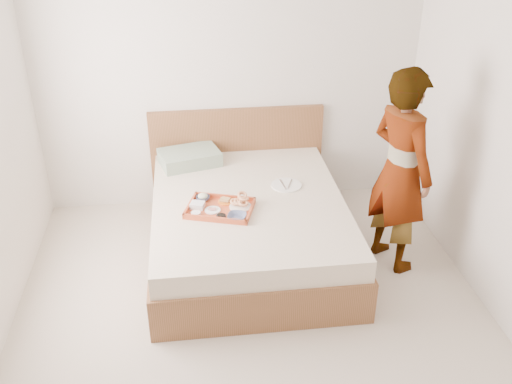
{
  "coord_description": "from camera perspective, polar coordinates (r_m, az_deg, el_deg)",
  "views": [
    {
      "loc": [
        -0.39,
        -3.05,
        2.84
      ],
      "look_at": [
        0.11,
        0.9,
        0.65
      ],
      "focal_mm": 40.26,
      "sensor_mm": 36.0,
      "label": 1
    }
  ],
  "objects": [
    {
      "name": "bread_plate",
      "position": [
        4.62,
        -3.03,
        -0.96
      ],
      "size": [
        0.16,
        0.16,
        0.01
      ],
      "primitive_type": "cylinder",
      "rotation": [
        0.0,
        0.0,
        -0.31
      ],
      "color": "orange",
      "rests_on": "tray"
    },
    {
      "name": "tray",
      "position": [
        4.52,
        -3.59,
        -1.6
      ],
      "size": [
        0.6,
        0.51,
        0.05
      ],
      "primitive_type": "cube",
      "rotation": [
        0.0,
        0.0,
        -0.31
      ],
      "color": "#BD4E24",
      "rests_on": "bed"
    },
    {
      "name": "bed",
      "position": [
        4.82,
        -0.74,
        -3.48
      ],
      "size": [
        1.65,
        2.0,
        0.53
      ],
      "primitive_type": "cube",
      "color": "brown",
      "rests_on": "ground"
    },
    {
      "name": "plastic_tub",
      "position": [
        4.55,
        -5.84,
        -1.32
      ],
      "size": [
        0.13,
        0.12,
        0.05
      ],
      "primitive_type": "cube",
      "rotation": [
        0.0,
        0.0,
        -0.31
      ],
      "color": "silver",
      "rests_on": "tray"
    },
    {
      "name": "pillow",
      "position": [
        5.28,
        -6.61,
        3.43
      ],
      "size": [
        0.6,
        0.48,
        0.13
      ],
      "primitive_type": "cube",
      "rotation": [
        0.0,
        0.0,
        0.26
      ],
      "color": "#9AAB96",
      "rests_on": "bed"
    },
    {
      "name": "cheese_round",
      "position": [
        4.46,
        -5.99,
        -2.16
      ],
      "size": [
        0.09,
        0.09,
        0.03
      ],
      "primitive_type": "cylinder",
      "rotation": [
        0.0,
        0.0,
        -0.31
      ],
      "color": "white",
      "rests_on": "tray"
    },
    {
      "name": "headboard",
      "position": [
        5.57,
        -1.89,
        3.67
      ],
      "size": [
        1.65,
        0.06,
        0.95
      ],
      "primitive_type": "cube",
      "color": "brown",
      "rests_on": "ground"
    },
    {
      "name": "dinner_plate",
      "position": [
        4.89,
        3.03,
        0.69
      ],
      "size": [
        0.31,
        0.31,
        0.01
      ],
      "primitive_type": "cylinder",
      "rotation": [
        0.0,
        0.0,
        -0.19
      ],
      "color": "white",
      "rests_on": "bed"
    },
    {
      "name": "sauce_dish",
      "position": [
        4.4,
        -3.48,
        -2.47
      ],
      "size": [
        0.09,
        0.09,
        0.03
      ],
      "primitive_type": "cylinder",
      "rotation": [
        0.0,
        0.0,
        -0.31
      ],
      "color": "black",
      "rests_on": "tray"
    },
    {
      "name": "ground",
      "position": [
        4.19,
        0.07,
        -13.92
      ],
      "size": [
        3.5,
        4.0,
        0.01
      ],
      "primitive_type": "cube",
      "color": "#BFB2A2",
      "rests_on": "ground"
    },
    {
      "name": "prawn_plate",
      "position": [
        4.54,
        -1.56,
        -1.47
      ],
      "size": [
        0.22,
        0.22,
        0.01
      ],
      "primitive_type": "cylinder",
      "rotation": [
        0.0,
        0.0,
        -0.31
      ],
      "color": "white",
      "rests_on": "tray"
    },
    {
      "name": "wall_back",
      "position": [
        5.29,
        -2.71,
        11.89
      ],
      "size": [
        3.5,
        0.01,
        2.6
      ],
      "primitive_type": "cube",
      "color": "silver",
      "rests_on": "ground"
    },
    {
      "name": "salad_bowl",
      "position": [
        4.66,
        -5.3,
        -0.6
      ],
      "size": [
        0.14,
        0.14,
        0.03
      ],
      "primitive_type": "imported",
      "rotation": [
        0.0,
        0.0,
        -0.31
      ],
      "color": "#161940",
      "rests_on": "tray"
    },
    {
      "name": "navy_bowl_big",
      "position": [
        4.39,
        -1.9,
        -2.45
      ],
      "size": [
        0.18,
        0.18,
        0.04
      ],
      "primitive_type": "imported",
      "rotation": [
        0.0,
        0.0,
        -0.31
      ],
      "color": "#161940",
      "rests_on": "tray"
    },
    {
      "name": "meat_plate",
      "position": [
        4.51,
        -4.33,
        -1.82
      ],
      "size": [
        0.16,
        0.16,
        0.01
      ],
      "primitive_type": "cylinder",
      "rotation": [
        0.0,
        0.0,
        -0.31
      ],
      "color": "white",
      "rests_on": "tray"
    },
    {
      "name": "person",
      "position": [
        4.6,
        14.14,
        2.02
      ],
      "size": [
        0.61,
        0.72,
        1.67
      ],
      "primitive_type": "imported",
      "rotation": [
        0.0,
        0.0,
        1.98
      ],
      "color": "beige",
      "rests_on": "ground"
    }
  ]
}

